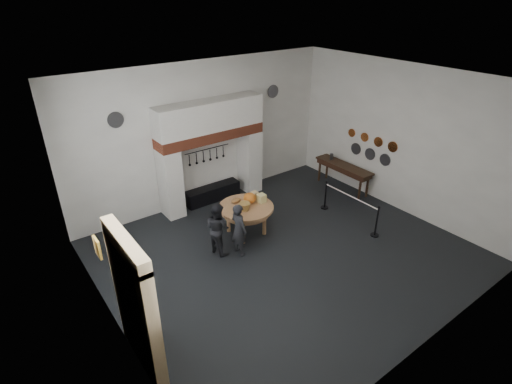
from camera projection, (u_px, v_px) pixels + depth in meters
floor at (285, 253)px, 10.73m from camera, size 9.00×8.00×0.02m
ceiling at (292, 83)px, 8.66m from camera, size 9.00×8.00×0.02m
wall_back at (205, 134)px, 12.54m from camera, size 9.00×0.02×4.50m
wall_front at (440, 257)px, 6.85m from camera, size 9.00×0.02×4.50m
wall_left at (102, 240)px, 7.31m from camera, size 0.02×8.00×4.50m
wall_right at (401, 139)px, 12.08m from camera, size 0.02×8.00×4.50m
chimney_pier_left at (171, 183)px, 12.05m from camera, size 0.55×0.70×2.15m
chimney_pier_right at (250, 161)px, 13.61m from camera, size 0.55×0.70×2.15m
hearth_brick_band at (210, 135)px, 12.26m from camera, size 3.50×0.72×0.32m
chimney_hood at (209, 115)px, 11.98m from camera, size 3.50×0.70×0.90m
iron_range at (213, 193)px, 13.26m from camera, size 1.90×0.45×0.50m
utensil_rail at (207, 149)px, 12.71m from camera, size 1.60×0.02×0.02m
door_recess at (132, 312)px, 7.07m from camera, size 0.04×1.10×2.50m
door_jamb_near at (152, 332)px, 6.60m from camera, size 0.22×0.30×2.60m
door_jamb_far at (122, 286)px, 7.59m from camera, size 0.22×0.30×2.60m
door_lintel at (125, 245)px, 6.47m from camera, size 0.22×1.70×0.30m
wall_plaque at (97, 248)px, 8.20m from camera, size 0.05×0.34×0.44m
work_table at (246, 207)px, 11.22m from camera, size 1.86×1.86×0.07m
pumpkin at (250, 198)px, 11.31m from camera, size 0.36×0.36×0.31m
cheese_block_big at (261, 198)px, 11.38m from camera, size 0.22×0.22×0.24m
cheese_block_small at (254, 195)px, 11.59m from camera, size 0.18×0.18×0.20m
wicker_basket at (245, 207)px, 10.97m from camera, size 0.38×0.38×0.22m
bread_loaf at (236, 201)px, 11.37m from camera, size 0.31×0.18×0.13m
visitor_near at (239, 229)px, 10.38m from camera, size 0.39×0.56×1.49m
visitor_far at (218, 228)px, 10.46m from camera, size 0.68×0.80×1.46m
side_table at (344, 166)px, 13.74m from camera, size 0.55×2.20×0.06m
pewter_jug at (331, 157)px, 14.10m from camera, size 0.12×0.12×0.22m
copper_pan_a at (393, 147)px, 12.34m from camera, size 0.03×0.34×0.34m
copper_pan_b at (378, 142)px, 12.73m from camera, size 0.03×0.32×0.32m
copper_pan_c at (365, 137)px, 13.12m from camera, size 0.03×0.30×0.30m
copper_pan_d at (352, 133)px, 13.51m from camera, size 0.03×0.28×0.28m
pewter_plate_left at (385, 160)px, 12.71m from camera, size 0.03×0.40×0.40m
pewter_plate_mid at (370, 154)px, 13.14m from camera, size 0.03×0.40×0.40m
pewter_plate_right at (356, 149)px, 13.57m from camera, size 0.03×0.40×0.40m
pewter_plate_back_left at (116, 120)px, 10.64m from camera, size 0.44×0.03×0.44m
pewter_plate_back_right at (273, 91)px, 13.51m from camera, size 0.44×0.03×0.44m
barrier_post_near at (377, 222)px, 11.26m from camera, size 0.05×0.05×0.90m
barrier_post_far at (326, 196)px, 12.69m from camera, size 0.05×0.05×0.90m
barrier_rope at (351, 196)px, 11.79m from camera, size 0.04×2.00×0.04m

